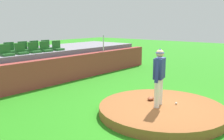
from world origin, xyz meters
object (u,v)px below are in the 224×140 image
fielding_glove (151,99)px  stadium_chair_9 (47,46)px  stadium_chair_4 (58,47)px  stadium_chair_6 (10,49)px  baseball (176,103)px  stadium_chair_1 (21,51)px  pitcher (159,73)px  stadium_chair_2 (34,49)px  stadium_chair_8 (35,47)px  stadium_chair_3 (45,48)px  stadium_chair_0 (6,52)px  stadium_chair_7 (24,48)px

fielding_glove → stadium_chair_9: bearing=-107.0°
fielding_glove → stadium_chair_4: 6.58m
fielding_glove → stadium_chair_6: stadium_chair_6 is taller
baseball → stadium_chair_1: 7.39m
pitcher → stadium_chair_2: (0.09, 6.84, 0.26)m
stadium_chair_6 → stadium_chair_8: same height
baseball → stadium_chair_3: stadium_chair_3 is taller
stadium_chair_3 → stadium_chair_6: size_ratio=1.00×
stadium_chair_2 → stadium_chair_4: bearing=179.9°
baseball → stadium_chair_3: 7.33m
pitcher → stadium_chair_4: pitcher is taller
stadium_chair_1 → stadium_chair_9: same height
pitcher → stadium_chair_4: (1.50, 6.83, 0.26)m
fielding_glove → stadium_chair_9: stadium_chair_9 is taller
pitcher → stadium_chair_3: 6.87m
pitcher → fielding_glove: 1.16m
stadium_chair_3 → stadium_chair_9: (0.70, 0.87, 0.00)m
stadium_chair_1 → stadium_chair_0: bearing=2.8°
stadium_chair_4 → stadium_chair_9: bearing=-86.1°
baseball → stadium_chair_8: 8.20m
fielding_glove → stadium_chair_7: (-0.26, 7.25, 1.26)m
stadium_chair_0 → baseball: bearing=104.2°
stadium_chair_0 → stadium_chair_3: (2.07, 0.04, 0.00)m
pitcher → stadium_chair_4: 7.00m
baseball → stadium_chair_7: stadium_chair_7 is taller
stadium_chair_0 → stadium_chair_4: same height
baseball → stadium_chair_4: stadium_chair_4 is taller
stadium_chair_8 → stadium_chair_6: bearing=-0.5°
stadium_chair_4 → pitcher: bearing=77.6°
stadium_chair_1 → stadium_chair_4: (2.10, 0.02, 0.00)m
baseball → stadium_chair_9: 8.24m
baseball → stadium_chair_4: 7.40m
stadium_chair_2 → stadium_chair_3: same height
stadium_chair_2 → stadium_chair_3: bearing=179.1°
stadium_chair_0 → stadium_chair_4: (2.83, 0.05, 0.00)m
stadium_chair_2 → stadium_chair_8: same height
baseball → stadium_chair_6: stadium_chair_6 is taller
pitcher → stadium_chair_1: 6.85m
pitcher → fielding_glove: bearing=39.5°
stadium_chair_4 → stadium_chair_8: 1.16m
pitcher → stadium_chair_9: bearing=65.2°
stadium_chair_2 → stadium_chair_6: (-0.74, 0.88, 0.00)m
pitcher → stadium_chair_7: size_ratio=3.62×
stadium_chair_1 → stadium_chair_9: 2.23m
fielding_glove → stadium_chair_1: stadium_chair_1 is taller
stadium_chair_2 → stadium_chair_4: size_ratio=1.00×
stadium_chair_0 → stadium_chair_9: bearing=-161.8°
baseball → stadium_chair_8: (0.27, 8.09, 1.27)m
stadium_chair_4 → stadium_chair_8: (-0.76, 0.87, 0.00)m
stadium_chair_8 → stadium_chair_9: size_ratio=1.00×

